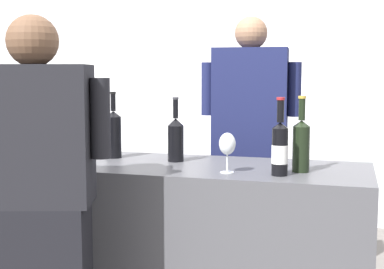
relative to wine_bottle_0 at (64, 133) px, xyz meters
name	(u,v)px	position (x,y,z in m)	size (l,w,h in m)	color
wall_back	(258,73)	(0.69, 2.44, 0.34)	(8.00, 0.10, 2.80)	white
counter	(171,256)	(0.69, -0.16, -0.59)	(1.94, 0.65, 0.95)	#4C4C51
wine_bottle_0	(64,133)	(0.00, 0.00, 0.00)	(0.07, 0.07, 0.31)	black
wine_bottle_1	(114,133)	(0.33, -0.06, 0.02)	(0.08, 0.08, 0.35)	black
wine_bottle_2	(72,136)	(0.15, -0.17, 0.01)	(0.08, 0.08, 0.33)	black
wine_bottle_3	(78,135)	(0.13, -0.07, 0.00)	(0.08, 0.08, 0.34)	black
wine_bottle_4	(23,138)	(-0.06, -0.31, 0.00)	(0.08, 0.08, 0.32)	black
wine_bottle_5	(280,148)	(1.25, -0.32, 0.01)	(0.07, 0.07, 0.34)	black
wine_bottle_6	(301,144)	(1.33, -0.21, 0.01)	(0.08, 0.08, 0.35)	black
wine_bottle_7	(176,138)	(0.69, -0.08, 0.00)	(0.08, 0.08, 0.33)	black
wine_glass	(227,145)	(1.01, -0.33, 0.01)	(0.08, 0.08, 0.18)	silver
person_server	(250,164)	(0.95, 0.55, -0.22)	(0.60, 0.27, 1.73)	black
person_guest	(38,223)	(0.33, -0.81, -0.27)	(0.58, 0.36, 1.63)	black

